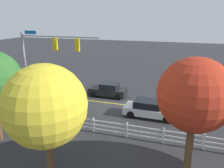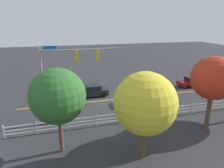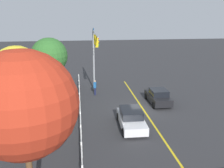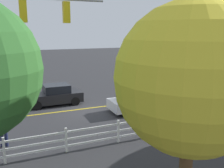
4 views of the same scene
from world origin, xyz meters
The scene contains 9 objects.
ground_plane centered at (0.00, 0.00, 0.00)m, with size 120.00×120.00×0.00m, color #2D2D30.
lane_center_stripe centered at (-4.00, 0.00, 0.00)m, with size 28.00×0.16×0.01m, color gold.
signal_assembly centered at (4.65, 4.22, 5.12)m, with size 7.10×0.38×7.30m.
car_1 centered at (1.15, -1.89, 0.72)m, with size 4.06×1.91×1.52m.
car_2 centered at (-3.98, 1.93, 0.71)m, with size 4.52×2.01×1.47m.
pedestrian centered at (4.78, 4.26, 0.93)m, with size 0.45×0.36×1.69m.
white_rail_fence centered at (-3.00, 6.01, 0.60)m, with size 26.10×0.10×1.15m.
tree_0 centered at (-0.11, 11.33, 4.12)m, with size 4.28×4.28×6.28m.
tree_2 centered at (-7.15, 9.29, 4.78)m, with size 3.68×3.68×6.65m.
Camera 1 is at (-6.56, 20.28, 8.43)m, focal length 36.35 mm.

